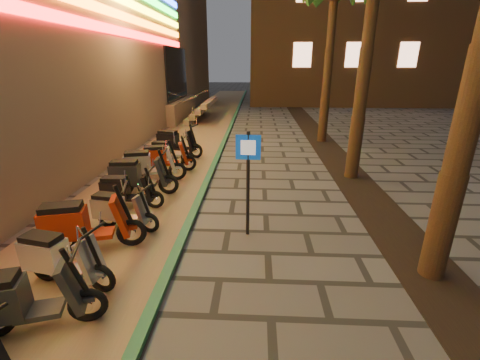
# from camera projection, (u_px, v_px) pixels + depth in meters

# --- Properties ---
(parking_strip) EXTENTS (3.40, 60.00, 0.01)m
(parking_strip) POSITION_uv_depth(u_px,v_px,m) (180.00, 150.00, 13.31)
(parking_strip) COLOR #8C7251
(parking_strip) RESTS_ON ground
(green_curb) EXTENTS (0.18, 60.00, 0.10)m
(green_curb) POSITION_uv_depth(u_px,v_px,m) (220.00, 150.00, 13.21)
(green_curb) COLOR #276843
(green_curb) RESTS_ON ground
(planting_strip) EXTENTS (1.20, 40.00, 0.02)m
(planting_strip) POSITION_uv_depth(u_px,v_px,m) (372.00, 202.00, 8.32)
(planting_strip) COLOR black
(planting_strip) RESTS_ON ground
(pedestrian_sign) EXTENTS (0.48, 0.09, 2.20)m
(pedestrian_sign) POSITION_uv_depth(u_px,v_px,m) (248.00, 170.00, 6.32)
(pedestrian_sign) COLOR black
(pedestrian_sign) RESTS_ON ground
(scooter_4) EXTENTS (1.69, 0.90, 1.20)m
(scooter_4) POSITION_uv_depth(u_px,v_px,m) (18.00, 300.00, 4.15)
(scooter_4) COLOR black
(scooter_4) RESTS_ON ground
(scooter_5) EXTENTS (1.61, 0.72, 1.13)m
(scooter_5) POSITION_uv_depth(u_px,v_px,m) (58.00, 258.00, 5.11)
(scooter_5) COLOR black
(scooter_5) RESTS_ON ground
(scooter_6) EXTENTS (1.85, 0.92, 1.31)m
(scooter_6) POSITION_uv_depth(u_px,v_px,m) (81.00, 224.00, 6.01)
(scooter_6) COLOR black
(scooter_6) RESTS_ON ground
(scooter_7) EXTENTS (1.49, 0.63, 1.04)m
(scooter_7) POSITION_uv_depth(u_px,v_px,m) (118.00, 210.00, 6.86)
(scooter_7) COLOR black
(scooter_7) RESTS_ON ground
(scooter_8) EXTENTS (1.51, 0.53, 1.07)m
(scooter_8) POSITION_uv_depth(u_px,v_px,m) (125.00, 191.00, 7.87)
(scooter_8) COLOR black
(scooter_8) RESTS_ON ground
(scooter_9) EXTENTS (1.81, 0.66, 1.27)m
(scooter_9) POSITION_uv_depth(u_px,v_px,m) (136.00, 176.00, 8.66)
(scooter_9) COLOR black
(scooter_9) RESTS_ON ground
(scooter_10) EXTENTS (1.80, 0.91, 1.28)m
(scooter_10) POSITION_uv_depth(u_px,v_px,m) (147.00, 165.00, 9.57)
(scooter_10) COLOR black
(scooter_10) RESTS_ON ground
(scooter_11) EXTENTS (1.68, 0.87, 1.19)m
(scooter_11) POSITION_uv_depth(u_px,v_px,m) (163.00, 158.00, 10.44)
(scooter_11) COLOR black
(scooter_11) RESTS_ON ground
(scooter_12) EXTENTS (1.49, 0.52, 1.05)m
(scooter_12) POSITION_uv_depth(u_px,v_px,m) (167.00, 151.00, 11.39)
(scooter_12) COLOR black
(scooter_12) RESTS_ON ground
(scooter_13) EXTENTS (1.82, 0.88, 1.28)m
(scooter_13) POSITION_uv_depth(u_px,v_px,m) (175.00, 142.00, 12.30)
(scooter_13) COLOR black
(scooter_13) RESTS_ON ground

